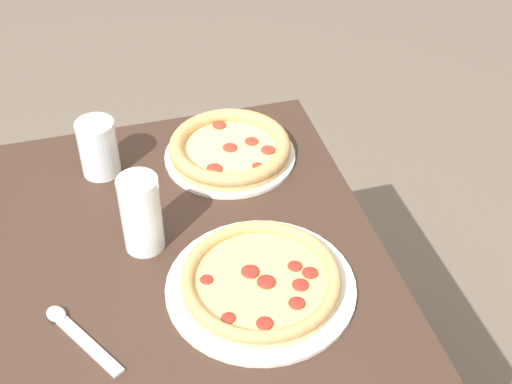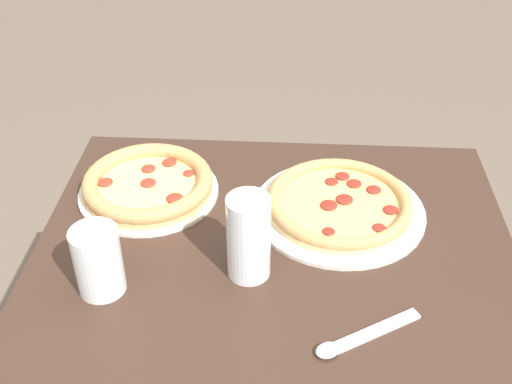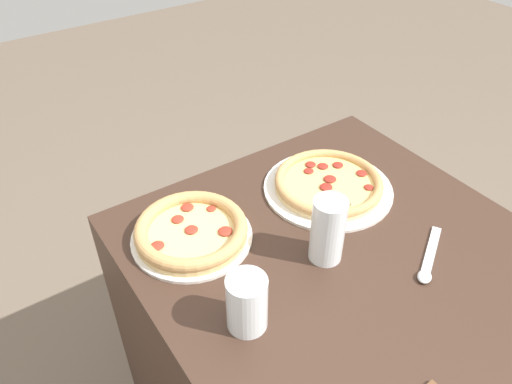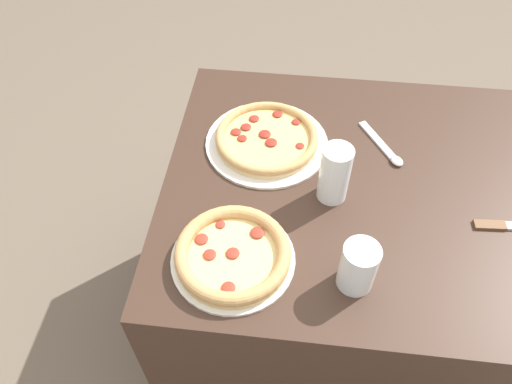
{
  "view_description": "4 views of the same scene",
  "coord_description": "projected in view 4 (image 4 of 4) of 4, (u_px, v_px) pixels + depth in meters",
  "views": [
    {
      "loc": [
        -0.18,
        0.9,
        1.67
      ],
      "look_at": [
        -0.44,
        -0.06,
        0.82
      ],
      "focal_mm": 50.0,
      "sensor_mm": 36.0,
      "label": 1
    },
    {
      "loc": [
        0.57,
        0.02,
        1.51
      ],
      "look_at": [
        -0.4,
        -0.04,
        0.8
      ],
      "focal_mm": 45.0,
      "sensor_mm": 36.0,
      "label": 2
    },
    {
      "loc": [
        0.32,
        -0.59,
        1.54
      ],
      "look_at": [
        -0.41,
        -0.1,
        0.84
      ],
      "focal_mm": 35.0,
      "sensor_mm": 36.0,
      "label": 3
    },
    {
      "loc": [
        -0.32,
        -0.84,
        1.69
      ],
      "look_at": [
        -0.41,
        -0.09,
        0.8
      ],
      "focal_mm": 35.0,
      "sensor_mm": 36.0,
      "label": 4
    }
  ],
  "objects": [
    {
      "name": "glass_water",
      "position": [
        358.0,
        268.0,
        1.02
      ],
      "size": [
        0.08,
        0.08,
        0.12
      ],
      "color": "white",
      "rests_on": "table"
    },
    {
      "name": "pizza_salami",
      "position": [
        267.0,
        139.0,
        1.32
      ],
      "size": [
        0.33,
        0.33,
        0.04
      ],
      "color": "silver",
      "rests_on": "table"
    },
    {
      "name": "pizza_veggie",
      "position": [
        233.0,
        255.0,
        1.08
      ],
      "size": [
        0.27,
        0.27,
        0.04
      ],
      "color": "silver",
      "rests_on": "table"
    },
    {
      "name": "table",
      "position": [
        392.0,
        270.0,
        1.52
      ],
      "size": [
        1.29,
        0.85,
        0.75
      ],
      "color": "#3D281E",
      "rests_on": "ground_plane"
    },
    {
      "name": "glass_orange_juice",
      "position": [
        334.0,
        176.0,
        1.17
      ],
      "size": [
        0.07,
        0.07,
        0.15
      ],
      "color": "white",
      "rests_on": "table"
    },
    {
      "name": "knife",
      "position": [
        510.0,
        226.0,
        1.16
      ],
      "size": [
        0.18,
        0.04,
        0.01
      ],
      "color": "brown",
      "rests_on": "table"
    },
    {
      "name": "ground_plane",
      "position": [
        370.0,
        324.0,
        1.81
      ],
      "size": [
        8.0,
        8.0,
        0.0
      ],
      "primitive_type": "plane",
      "color": "#6B5B4C"
    },
    {
      "name": "spoon",
      "position": [
        386.0,
        149.0,
        1.32
      ],
      "size": [
        0.12,
        0.17,
        0.01
      ],
      "color": "silver",
      "rests_on": "table"
    }
  ]
}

